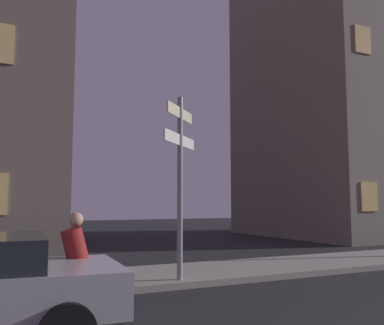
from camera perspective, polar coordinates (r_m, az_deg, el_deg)
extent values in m
cube|color=gray|center=(10.50, 2.66, -14.74)|extent=(40.00, 2.54, 0.14)
cylinder|color=gray|center=(8.99, -1.66, -3.31)|extent=(0.12, 0.12, 3.92)
cube|color=beige|center=(9.19, -1.63, 6.76)|extent=(1.04, 1.04, 0.24)
cube|color=white|center=(9.08, -1.65, 3.08)|extent=(1.25, 1.25, 0.24)
cylinder|color=black|center=(7.04, -18.23, -16.98)|extent=(0.65, 0.26, 0.64)
torus|color=black|center=(6.65, -21.54, -17.22)|extent=(0.72, 0.12, 0.72)
torus|color=black|center=(6.91, -12.08, -17.02)|extent=(0.72, 0.12, 0.72)
cylinder|color=#1959A5|center=(6.71, -16.65, -15.08)|extent=(1.00, 0.13, 0.04)
cylinder|color=maroon|center=(6.67, -15.69, -11.05)|extent=(0.48, 0.36, 0.61)
sphere|color=tan|center=(6.65, -15.60, -7.49)|extent=(0.22, 0.22, 0.22)
cylinder|color=black|center=(6.65, -16.04, -15.47)|extent=(0.35, 0.15, 0.55)
cylinder|color=black|center=(6.82, -16.42, -15.20)|extent=(0.35, 0.15, 0.55)
cube|color=slate|center=(25.50, 18.95, 13.36)|extent=(8.19, 9.33, 19.76)
cube|color=#F2C672|center=(18.72, 23.05, -4.33)|extent=(0.90, 0.06, 1.20)
cube|color=#F2C672|center=(19.97, 22.30, 15.27)|extent=(0.90, 0.06, 1.20)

